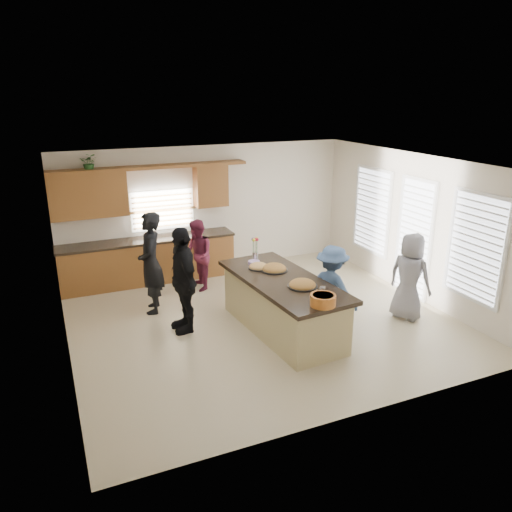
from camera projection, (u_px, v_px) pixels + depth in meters
name	position (u px, v px, depth m)	size (l,w,h in m)	color
floor	(261.00, 320.00, 8.96)	(6.50, 6.50, 0.00)	#C3B491
room_shell	(262.00, 217.00, 8.36)	(6.52, 6.02, 2.81)	silver
back_cabinetry	(145.00, 241.00, 10.50)	(4.08, 0.66, 2.46)	brown
right_wall_glazing	(416.00, 231.00, 9.64)	(0.06, 4.00, 2.25)	white
island	(283.00, 306.00, 8.43)	(1.37, 2.79, 0.95)	tan
platter_front	(302.00, 285.00, 7.93)	(0.48, 0.48, 0.19)	black
platter_mid	(274.00, 269.00, 8.65)	(0.47, 0.47, 0.19)	black
platter_back	(258.00, 267.00, 8.75)	(0.37, 0.37, 0.15)	black
salad_bowl	(323.00, 300.00, 7.23)	(0.38, 0.38, 0.16)	#C36823
clear_cup	(323.00, 290.00, 7.69)	(0.09, 0.09, 0.10)	white
plate_stack	(254.00, 263.00, 8.96)	(0.21, 0.21, 0.06)	#B48DCE
flower_vase	(255.00, 248.00, 9.07)	(0.14, 0.14, 0.44)	silver
potted_plant	(89.00, 163.00, 9.69)	(0.33, 0.28, 0.36)	#30692A
woman_left_back	(151.00, 263.00, 9.05)	(0.69, 0.45, 1.88)	black
woman_left_mid	(197.00, 255.00, 10.13)	(0.71, 0.55, 1.47)	maroon
woman_left_front	(183.00, 280.00, 8.33)	(1.07, 0.45, 1.83)	black
woman_right_back	(332.00, 289.00, 8.39)	(0.97, 0.56, 1.50)	#3E5B89
woman_right_front	(410.00, 277.00, 8.81)	(0.78, 0.50, 1.59)	gray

